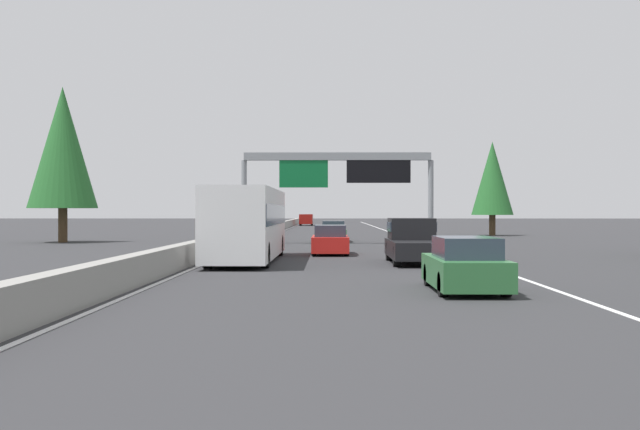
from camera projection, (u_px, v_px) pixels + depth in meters
ground_plane at (264, 238)px, 61.54m from camera, size 320.00×320.00×0.00m
median_barrier at (277, 227)px, 81.54m from camera, size 180.00×0.56×0.90m
shoulder_stripe_right at (395, 234)px, 71.38m from camera, size 160.00×0.16×0.01m
shoulder_stripe_median at (276, 234)px, 71.54m from camera, size 160.00×0.16×0.01m
sign_gantry_overhead at (340, 171)px, 49.81m from camera, size 0.50×12.68×6.02m
sedan_mid_right at (465, 266)px, 20.38m from camera, size 4.40×1.80×1.47m
pickup_distant_a at (413, 241)px, 31.54m from camera, size 5.60×2.00×1.86m
sedan_mid_center at (333, 232)px, 53.48m from camera, size 4.40×1.80×1.47m
minivan_far_center at (306, 219)px, 113.20m from camera, size 5.00×1.95×1.69m
sedan_far_left at (330, 241)px, 37.66m from camera, size 4.40×1.80×1.47m
bus_mid_left at (248, 221)px, 32.65m from camera, size 11.50×2.55×3.10m
oncoming_far at (221, 231)px, 56.76m from camera, size 4.40×1.80×1.47m
conifer_right_mid at (492, 178)px, 66.72m from camera, size 3.66×3.66×8.31m
conifer_left_near at (63, 148)px, 52.22m from camera, size 4.74×4.74×10.76m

